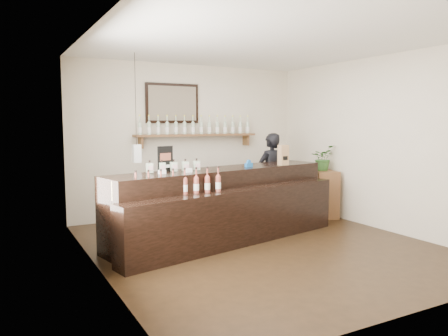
% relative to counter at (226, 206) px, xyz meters
% --- Properties ---
extents(ground, '(5.00, 5.00, 0.00)m').
position_rel_counter_xyz_m(ground, '(0.26, -0.56, -0.49)').
color(ground, black).
rests_on(ground, ground).
extents(room_shell, '(5.00, 5.00, 5.00)m').
position_rel_counter_xyz_m(room_shell, '(0.26, -0.56, 1.21)').
color(room_shell, beige).
rests_on(room_shell, ground).
extents(back_wall_decor, '(2.66, 0.96, 1.69)m').
position_rel_counter_xyz_m(back_wall_decor, '(0.12, 1.81, 1.26)').
color(back_wall_decor, brown).
rests_on(back_wall_decor, ground).
extents(counter, '(3.80, 1.76, 1.22)m').
position_rel_counter_xyz_m(counter, '(0.00, 0.00, 0.00)').
color(counter, black).
rests_on(counter, ground).
extents(promo_sign, '(0.25, 0.10, 0.36)m').
position_rel_counter_xyz_m(promo_sign, '(-0.91, 0.12, 0.74)').
color(promo_sign, black).
rests_on(promo_sign, counter).
extents(paper_bag, '(0.15, 0.12, 0.33)m').
position_rel_counter_xyz_m(paper_bag, '(1.12, 0.13, 0.72)').
color(paper_bag, olive).
rests_on(paper_bag, counter).
extents(tape_dispenser, '(0.14, 0.09, 0.11)m').
position_rel_counter_xyz_m(tape_dispenser, '(0.47, 0.14, 0.60)').
color(tape_dispenser, '#185FAD').
rests_on(tape_dispenser, counter).
extents(side_cabinet, '(0.55, 0.67, 0.86)m').
position_rel_counter_xyz_m(side_cabinet, '(2.26, 0.50, -0.06)').
color(side_cabinet, brown).
rests_on(side_cabinet, ground).
extents(potted_plant, '(0.53, 0.51, 0.46)m').
position_rel_counter_xyz_m(potted_plant, '(2.26, 0.50, 0.60)').
color(potted_plant, '#315F26').
rests_on(potted_plant, side_cabinet).
extents(shopkeeper, '(0.68, 0.49, 1.74)m').
position_rel_counter_xyz_m(shopkeeper, '(1.47, 0.99, 0.38)').
color(shopkeeper, black).
rests_on(shopkeeper, ground).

